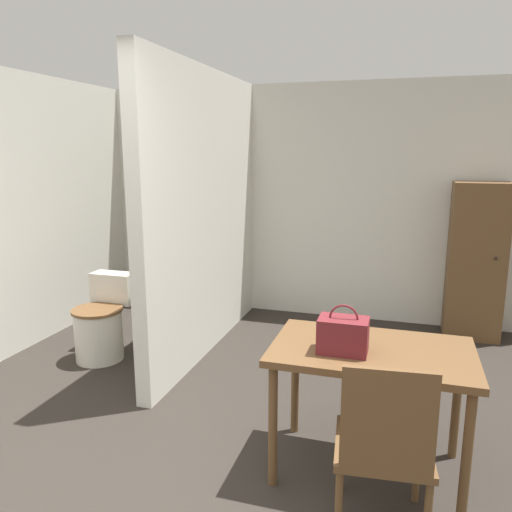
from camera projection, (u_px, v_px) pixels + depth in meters
name	position (u px, v px, depth m)	size (l,w,h in m)	color
wall_back	(302.00, 202.00, 5.48)	(5.42, 0.12, 2.50)	silver
partition_wall	(205.00, 214.00, 4.45)	(0.12, 2.43, 2.50)	silver
dining_table	(371.00, 364.00, 2.75)	(1.09, 0.68, 0.75)	brown
wooden_chair	(384.00, 443.00, 2.30)	(0.49, 0.49, 0.91)	brown
toilet	(102.00, 324.00, 4.40)	(0.44, 0.58, 0.72)	silver
handbag	(343.00, 335.00, 2.66)	(0.26, 0.17, 0.27)	maroon
wooden_cabinet	(476.00, 261.00, 4.82)	(0.51, 0.41, 1.52)	brown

